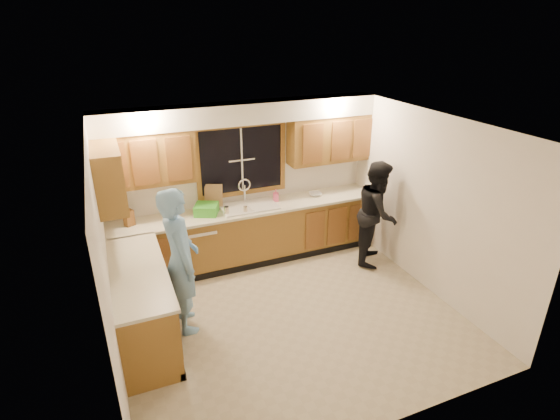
{
  "coord_description": "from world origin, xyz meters",
  "views": [
    {
      "loc": [
        -1.93,
        -4.3,
        3.58
      ],
      "look_at": [
        0.12,
        0.65,
        1.24
      ],
      "focal_mm": 28.0,
      "sensor_mm": 36.0,
      "label": 1
    }
  ],
  "objects_px": {
    "dishwasher": "(197,247)",
    "man": "(181,261)",
    "soap_bottle": "(276,195)",
    "knife_block": "(129,218)",
    "sink": "(249,210)",
    "dish_crate": "(206,209)",
    "bowl": "(315,194)",
    "woman": "(377,213)",
    "stove": "(148,333)"
  },
  "relations": [
    {
      "from": "stove",
      "to": "bowl",
      "type": "distance_m",
      "value": 3.54
    },
    {
      "from": "dish_crate",
      "to": "dishwasher",
      "type": "bearing_deg",
      "value": -175.65
    },
    {
      "from": "dishwasher",
      "to": "bowl",
      "type": "bearing_deg",
      "value": 1.44
    },
    {
      "from": "stove",
      "to": "bowl",
      "type": "height_order",
      "value": "bowl"
    },
    {
      "from": "man",
      "to": "soap_bottle",
      "type": "xyz_separation_m",
      "value": [
        1.77,
        1.33,
        0.09
      ]
    },
    {
      "from": "sink",
      "to": "man",
      "type": "bearing_deg",
      "value": -135.83
    },
    {
      "from": "sink",
      "to": "bowl",
      "type": "xyz_separation_m",
      "value": [
        1.16,
        0.04,
        0.08
      ]
    },
    {
      "from": "stove",
      "to": "soap_bottle",
      "type": "xyz_separation_m",
      "value": [
        2.28,
        1.9,
        0.57
      ]
    },
    {
      "from": "dishwasher",
      "to": "soap_bottle",
      "type": "relative_size",
      "value": 4.18
    },
    {
      "from": "woman",
      "to": "stove",
      "type": "bearing_deg",
      "value": 145.7
    },
    {
      "from": "dishwasher",
      "to": "woman",
      "type": "xyz_separation_m",
      "value": [
        2.69,
        -0.75,
        0.42
      ]
    },
    {
      "from": "dish_crate",
      "to": "bowl",
      "type": "bearing_deg",
      "value": 1.15
    },
    {
      "from": "woman",
      "to": "dishwasher",
      "type": "bearing_deg",
      "value": 113.9
    },
    {
      "from": "man",
      "to": "bowl",
      "type": "distance_m",
      "value": 2.77
    },
    {
      "from": "stove",
      "to": "soap_bottle",
      "type": "bearing_deg",
      "value": 39.81
    },
    {
      "from": "sink",
      "to": "soap_bottle",
      "type": "bearing_deg",
      "value": 9.03
    },
    {
      "from": "dishwasher",
      "to": "stove",
      "type": "height_order",
      "value": "stove"
    },
    {
      "from": "man",
      "to": "dish_crate",
      "type": "relative_size",
      "value": 5.68
    },
    {
      "from": "man",
      "to": "soap_bottle",
      "type": "distance_m",
      "value": 2.22
    },
    {
      "from": "stove",
      "to": "man",
      "type": "bearing_deg",
      "value": 48.26
    },
    {
      "from": "woman",
      "to": "soap_bottle",
      "type": "distance_m",
      "value": 1.61
    },
    {
      "from": "dishwasher",
      "to": "dish_crate",
      "type": "distance_m",
      "value": 0.62
    },
    {
      "from": "dishwasher",
      "to": "knife_block",
      "type": "distance_m",
      "value": 1.1
    },
    {
      "from": "man",
      "to": "dish_crate",
      "type": "bearing_deg",
      "value": -27.99
    },
    {
      "from": "dishwasher",
      "to": "bowl",
      "type": "xyz_separation_m",
      "value": [
        2.01,
        0.05,
        0.54
      ]
    },
    {
      "from": "dishwasher",
      "to": "man",
      "type": "xyz_separation_m",
      "value": [
        -0.44,
        -1.24,
        0.52
      ]
    },
    {
      "from": "dishwasher",
      "to": "woman",
      "type": "relative_size",
      "value": 0.5
    },
    {
      "from": "stove",
      "to": "knife_block",
      "type": "distance_m",
      "value": 1.95
    },
    {
      "from": "sink",
      "to": "soap_bottle",
      "type": "distance_m",
      "value": 0.51
    },
    {
      "from": "man",
      "to": "bowl",
      "type": "relative_size",
      "value": 9.02
    },
    {
      "from": "sink",
      "to": "dishwasher",
      "type": "relative_size",
      "value": 1.05
    },
    {
      "from": "woman",
      "to": "bowl",
      "type": "height_order",
      "value": "woman"
    },
    {
      "from": "sink",
      "to": "knife_block",
      "type": "bearing_deg",
      "value": 178.97
    },
    {
      "from": "bowl",
      "to": "man",
      "type": "bearing_deg",
      "value": -152.28
    },
    {
      "from": "sink",
      "to": "dishwasher",
      "type": "bearing_deg",
      "value": -179.01
    },
    {
      "from": "bowl",
      "to": "woman",
      "type": "bearing_deg",
      "value": -49.84
    },
    {
      "from": "woman",
      "to": "dish_crate",
      "type": "bearing_deg",
      "value": 112.51
    },
    {
      "from": "sink",
      "to": "dishwasher",
      "type": "distance_m",
      "value": 0.96
    },
    {
      "from": "stove",
      "to": "dishwasher",
      "type": "bearing_deg",
      "value": 62.31
    },
    {
      "from": "dish_crate",
      "to": "knife_block",
      "type": "bearing_deg",
      "value": 178.32
    },
    {
      "from": "sink",
      "to": "man",
      "type": "distance_m",
      "value": 1.8
    },
    {
      "from": "stove",
      "to": "knife_block",
      "type": "height_order",
      "value": "knife_block"
    },
    {
      "from": "dish_crate",
      "to": "soap_bottle",
      "type": "height_order",
      "value": "soap_bottle"
    },
    {
      "from": "bowl",
      "to": "soap_bottle",
      "type": "bearing_deg",
      "value": 176.63
    },
    {
      "from": "dishwasher",
      "to": "sink",
      "type": "bearing_deg",
      "value": 0.99
    },
    {
      "from": "stove",
      "to": "woman",
      "type": "relative_size",
      "value": 0.54
    },
    {
      "from": "bowl",
      "to": "sink",
      "type": "bearing_deg",
      "value": -178.22
    },
    {
      "from": "dishwasher",
      "to": "woman",
      "type": "bearing_deg",
      "value": -15.62
    },
    {
      "from": "dish_crate",
      "to": "woman",
      "type": "bearing_deg",
      "value": -17.02
    },
    {
      "from": "sink",
      "to": "soap_bottle",
      "type": "xyz_separation_m",
      "value": [
        0.48,
        0.08,
        0.15
      ]
    }
  ]
}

